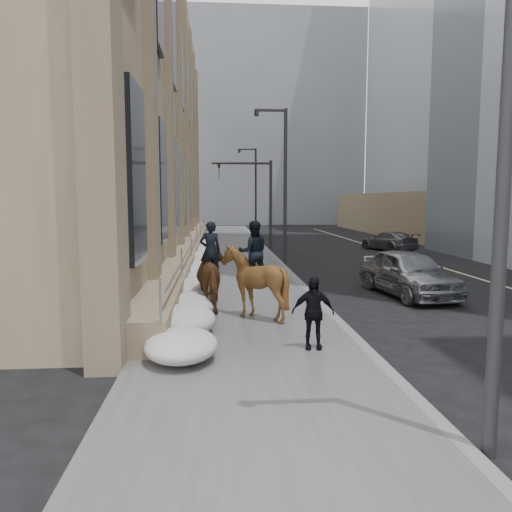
# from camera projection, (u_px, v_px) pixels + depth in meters

# --- Properties ---
(ground) EXTENTS (140.00, 140.00, 0.00)m
(ground) POSITION_uv_depth(u_px,v_px,m) (244.00, 337.00, 12.30)
(ground) COLOR black
(ground) RESTS_ON ground
(sidewalk) EXTENTS (5.00, 80.00, 0.12)m
(sidewalk) POSITION_uv_depth(u_px,v_px,m) (232.00, 274.00, 22.20)
(sidewalk) COLOR #4D4D4F
(sidewalk) RESTS_ON ground
(curb) EXTENTS (0.24, 80.00, 0.12)m
(curb) POSITION_uv_depth(u_px,v_px,m) (291.00, 274.00, 22.40)
(curb) COLOR slate
(curb) RESTS_ON ground
(lane_line) EXTENTS (0.15, 70.00, 0.01)m
(lane_line) POSITION_uv_depth(u_px,v_px,m) (460.00, 273.00, 23.01)
(lane_line) COLOR #BFB78C
(lane_line) RESTS_ON ground
(limestone_building) EXTENTS (6.10, 44.00, 18.00)m
(limestone_building) POSITION_uv_depth(u_px,v_px,m) (141.00, 109.00, 30.67)
(limestone_building) COLOR #8D785D
(limestone_building) RESTS_ON ground
(bg_building_mid) EXTENTS (30.00, 12.00, 28.00)m
(bg_building_mid) POSITION_uv_depth(u_px,v_px,m) (249.00, 124.00, 70.46)
(bg_building_mid) COLOR slate
(bg_building_mid) RESTS_ON ground
(bg_building_far) EXTENTS (24.00, 12.00, 20.00)m
(bg_building_far) POSITION_uv_depth(u_px,v_px,m) (184.00, 159.00, 82.03)
(bg_building_far) COLOR gray
(bg_building_far) RESTS_ON ground
(streetlight_near) EXTENTS (1.71, 0.24, 8.00)m
(streetlight_near) POSITION_uv_depth(u_px,v_px,m) (495.00, 99.00, 6.05)
(streetlight_near) COLOR #2D2D30
(streetlight_near) RESTS_ON ground
(streetlight_mid) EXTENTS (1.71, 0.24, 8.00)m
(streetlight_mid) POSITION_uv_depth(u_px,v_px,m) (282.00, 176.00, 25.86)
(streetlight_mid) COLOR #2D2D30
(streetlight_mid) RESTS_ON ground
(streetlight_far) EXTENTS (1.71, 0.24, 8.00)m
(streetlight_far) POSITION_uv_depth(u_px,v_px,m) (254.00, 186.00, 45.67)
(streetlight_far) COLOR #2D2D30
(streetlight_far) RESTS_ON ground
(traffic_signal) EXTENTS (4.10, 0.22, 6.00)m
(traffic_signal) POSITION_uv_depth(u_px,v_px,m) (257.00, 190.00, 33.80)
(traffic_signal) COLOR #2D2D30
(traffic_signal) RESTS_ON ground
(snow_bank) EXTENTS (1.70, 18.10, 0.76)m
(snow_bank) POSITION_uv_depth(u_px,v_px,m) (199.00, 272.00, 20.17)
(snow_bank) COLOR silver
(snow_bank) RESTS_ON sidewalk
(mounted_horse_left) EXTENTS (1.45, 2.40, 2.61)m
(mounted_horse_left) POSITION_uv_depth(u_px,v_px,m) (215.00, 276.00, 14.67)
(mounted_horse_left) COLOR #472A15
(mounted_horse_left) RESTS_ON sidewalk
(mounted_horse_right) EXTENTS (1.79, 1.97, 2.67)m
(mounted_horse_right) POSITION_uv_depth(u_px,v_px,m) (254.00, 278.00, 13.69)
(mounted_horse_right) COLOR #513417
(mounted_horse_right) RESTS_ON sidewalk
(pedestrian) EXTENTS (0.96, 0.45, 1.59)m
(pedestrian) POSITION_uv_depth(u_px,v_px,m) (313.00, 313.00, 10.87)
(pedestrian) COLOR black
(pedestrian) RESTS_ON sidewalk
(car_silver) EXTENTS (2.54, 5.03, 1.64)m
(car_silver) POSITION_uv_depth(u_px,v_px,m) (408.00, 273.00, 17.50)
(car_silver) COLOR #929398
(car_silver) RESTS_ON ground
(car_grey) EXTENTS (3.18, 4.73, 1.27)m
(car_grey) POSITION_uv_depth(u_px,v_px,m) (389.00, 241.00, 33.01)
(car_grey) COLOR #58595F
(car_grey) RESTS_ON ground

